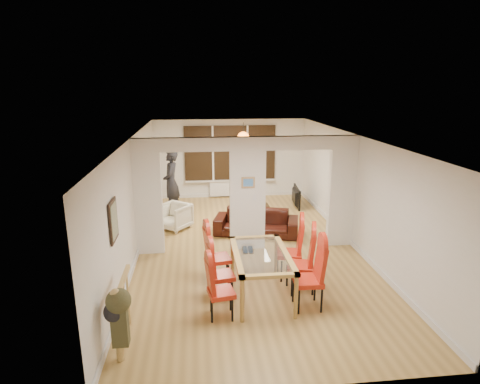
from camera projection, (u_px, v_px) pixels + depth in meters
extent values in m
cube|color=#B18A47|center=(247.00, 248.00, 9.36)|extent=(5.00, 9.00, 0.01)
cube|color=white|center=(247.00, 194.00, 9.02)|extent=(5.00, 0.18, 2.60)
cube|color=black|center=(230.00, 153.00, 13.23)|extent=(3.00, 0.08, 1.80)
cube|color=white|center=(230.00, 188.00, 13.50)|extent=(1.40, 0.08, 0.50)
sphere|color=orange|center=(243.00, 138.00, 12.00)|extent=(0.36, 0.36, 0.36)
cube|color=gray|center=(113.00, 221.00, 6.38)|extent=(0.04, 0.52, 0.67)
cube|color=#4C8CD8|center=(248.00, 183.00, 8.85)|extent=(0.30, 0.03, 0.25)
imported|color=black|center=(256.00, 222.00, 10.18)|extent=(2.24, 1.32, 0.61)
imported|color=beige|center=(174.00, 216.00, 10.54)|extent=(1.02, 1.03, 0.67)
imported|color=black|center=(171.00, 182.00, 11.62)|extent=(0.71, 0.49, 1.90)
imported|color=black|center=(293.00, 197.00, 12.49)|extent=(1.07, 0.23, 0.61)
cylinder|color=#143F19|center=(248.00, 200.00, 11.96)|extent=(0.08, 0.08, 0.30)
imported|color=#322111|center=(253.00, 205.00, 11.85)|extent=(0.21, 0.21, 0.05)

